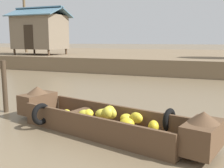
# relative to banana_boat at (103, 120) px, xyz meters

# --- Properties ---
(ground_plane) EXTENTS (300.00, 300.00, 0.00)m
(ground_plane) POSITION_rel_banana_boat_xyz_m (-1.37, 5.43, -0.30)
(ground_plane) COLOR #726047
(riverbank_strip) EXTENTS (160.00, 20.00, 0.97)m
(riverbank_strip) POSITION_rel_banana_boat_xyz_m (-1.37, 19.81, 0.19)
(riverbank_strip) COLOR #756047
(riverbank_strip) RESTS_ON ground
(banana_boat) EXTENTS (5.11, 2.14, 0.84)m
(banana_boat) POSITION_rel_banana_boat_xyz_m (0.00, 0.00, 0.00)
(banana_boat) COLOR brown
(banana_boat) RESTS_ON ground
(stilt_house_left) EXTENTS (4.26, 3.32, 3.69)m
(stilt_house_left) POSITION_rel_banana_boat_xyz_m (-10.85, 12.42, 2.50)
(stilt_house_left) COLOR #4C3826
(stilt_house_left) RESTS_ON riverbank_strip
(mooring_post) EXTENTS (0.14, 0.14, 1.51)m
(mooring_post) POSITION_rel_banana_boat_xyz_m (-3.38, 0.58, 0.46)
(mooring_post) COLOR #423323
(mooring_post) RESTS_ON ground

